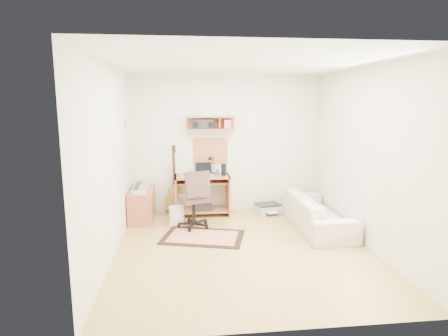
{
  "coord_description": "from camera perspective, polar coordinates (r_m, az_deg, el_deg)",
  "views": [
    {
      "loc": [
        -0.84,
        -5.07,
        2.1
      ],
      "look_at": [
        -0.15,
        1.05,
        1.0
      ],
      "focal_mm": 30.06,
      "sensor_mm": 36.0,
      "label": 1
    }
  ],
  "objects": [
    {
      "name": "music_keyboard",
      "position": [
        6.83,
        -12.5,
        -2.94
      ],
      "size": [
        0.25,
        0.79,
        0.07
      ],
      "primitive_type": "cube",
      "color": "#B2B5BA",
      "rests_on": "cabinet"
    },
    {
      "name": "laptop",
      "position": [
        6.9,
        -3.04,
        -0.2
      ],
      "size": [
        0.32,
        0.32,
        0.23
      ],
      "primitive_type": null,
      "rotation": [
        0.0,
        0.0,
        0.06
      ],
      "color": "silver",
      "rests_on": "desk"
    },
    {
      "name": "sofa",
      "position": [
        6.48,
        13.93,
        -5.73
      ],
      "size": [
        0.54,
        1.86,
        0.73
      ],
      "primitive_type": "imported",
      "rotation": [
        0.0,
        0.0,
        1.57
      ],
      "color": "beige",
      "rests_on": "floor"
    },
    {
      "name": "printer",
      "position": [
        7.24,
        6.65,
        -6.11
      ],
      "size": [
        0.51,
        0.44,
        0.17
      ],
      "primitive_type": "cube",
      "rotation": [
        0.0,
        0.0,
        0.23
      ],
      "color": "#A5A8AA",
      "rests_on": "floor"
    },
    {
      "name": "desk_lamp",
      "position": [
        7.06,
        -1.68,
        0.47
      ],
      "size": [
        0.11,
        0.11,
        0.33
      ],
      "primitive_type": null,
      "color": "black",
      "rests_on": "desk"
    },
    {
      "name": "wall_photo",
      "position": [
        6.65,
        -14.71,
        6.52
      ],
      "size": [
        0.02,
        0.2,
        0.15
      ],
      "primitive_type": "cube",
      "color": "#4C8CBF",
      "rests_on": "left_wall"
    },
    {
      "name": "guitar",
      "position": [
        7.08,
        -7.57,
        -1.79
      ],
      "size": [
        0.36,
        0.24,
        1.3
      ],
      "primitive_type": null,
      "rotation": [
        0.0,
        0.0,
        -0.08
      ],
      "color": "#A57B32",
      "rests_on": "floor"
    },
    {
      "name": "speaker",
      "position": [
        6.9,
        -0.04,
        -0.25
      ],
      "size": [
        0.1,
        0.1,
        0.22
      ],
      "primitive_type": "cylinder",
      "color": "black",
      "rests_on": "desk"
    },
    {
      "name": "right_wall",
      "position": [
        5.78,
        20.9,
        1.5
      ],
      "size": [
        0.01,
        4.0,
        2.6
      ],
      "primitive_type": "cube",
      "color": "beige",
      "rests_on": "ground"
    },
    {
      "name": "desk",
      "position": [
        7.02,
        -3.32,
        -4.12
      ],
      "size": [
        1.0,
        0.55,
        0.75
      ],
      "primitive_type": null,
      "color": "#A35A39",
      "rests_on": "floor"
    },
    {
      "name": "boombox",
      "position": [
        6.97,
        -3.19,
        6.65
      ],
      "size": [
        0.37,
        0.17,
        0.19
      ],
      "primitive_type": "cube",
      "color": "black",
      "rests_on": "wall_shelf"
    },
    {
      "name": "cork_board",
      "position": [
        7.13,
        -2.04,
        2.62
      ],
      "size": [
        0.64,
        0.03,
        0.49
      ],
      "primitive_type": "cube",
      "color": "tan",
      "rests_on": "back_wall"
    },
    {
      "name": "cabinet",
      "position": [
        6.91,
        -12.4,
        -5.44
      ],
      "size": [
        0.4,
        0.9,
        0.55
      ],
      "primitive_type": "cube",
      "color": "#A35A39",
      "rests_on": "floor"
    },
    {
      "name": "pencil_cup",
      "position": [
        7.05,
        -0.99,
        -0.56
      ],
      "size": [
        0.06,
        0.06,
        0.09
      ],
      "primitive_type": "cylinder",
      "color": "#345E9D",
      "rests_on": "desk"
    },
    {
      "name": "rug",
      "position": [
        5.97,
        -3.22,
        -10.41
      ],
      "size": [
        1.41,
        1.12,
        0.02
      ],
      "primitive_type": "cube",
      "rotation": [
        0.0,
        0.0,
        -0.27
      ],
      "color": "beige",
      "rests_on": "floor"
    },
    {
      "name": "back_wall",
      "position": [
        7.17,
        0.33,
        3.71
      ],
      "size": [
        3.6,
        0.01,
        2.6
      ],
      "primitive_type": "cube",
      "color": "beige",
      "rests_on": "ground"
    },
    {
      "name": "left_wall",
      "position": [
        5.22,
        -16.99,
        0.88
      ],
      "size": [
        0.01,
        4.0,
        2.6
      ],
      "primitive_type": "cube",
      "color": "beige",
      "rests_on": "ground"
    },
    {
      "name": "wall_shelf",
      "position": [
        6.98,
        -2.0,
        6.83
      ],
      "size": [
        0.9,
        0.25,
        0.26
      ],
      "primitive_type": "cube",
      "color": "#A35A39",
      "rests_on": "back_wall"
    },
    {
      "name": "ceiling",
      "position": [
        5.17,
        3.08,
        15.72
      ],
      "size": [
        3.6,
        4.0,
        0.01
      ],
      "primitive_type": "cube",
      "color": "white",
      "rests_on": "ground"
    },
    {
      "name": "floor",
      "position": [
        5.55,
        2.82,
        -12.15
      ],
      "size": [
        3.6,
        4.0,
        0.01
      ],
      "primitive_type": "cube",
      "color": "#B09049",
      "rests_on": "ground"
    },
    {
      "name": "waste_basket",
      "position": [
        6.57,
        -7.23,
        -7.2
      ],
      "size": [
        0.31,
        0.31,
        0.31
      ],
      "primitive_type": "cylinder",
      "rotation": [
        0.0,
        0.0,
        -0.23
      ],
      "color": "white",
      "rests_on": "floor"
    },
    {
      "name": "task_chair",
      "position": [
        6.28,
        -4.66,
        -4.66
      ],
      "size": [
        0.65,
        0.65,
        1.0
      ],
      "primitive_type": null,
      "rotation": [
        0.0,
        0.0,
        0.32
      ],
      "color": "#3D2A24",
      "rests_on": "floor"
    }
  ]
}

